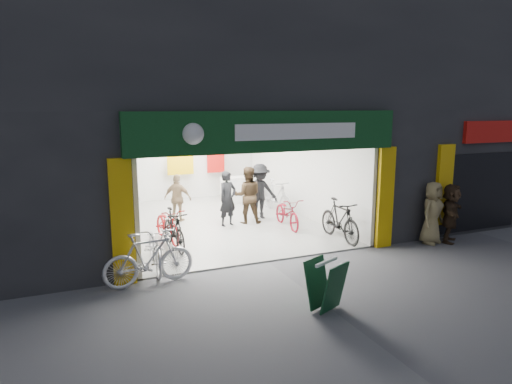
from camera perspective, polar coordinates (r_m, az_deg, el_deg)
ground at (r=10.82m, az=1.53°, el=-8.76°), size 60.00×60.00×0.00m
building at (r=15.18m, az=-3.18°, el=13.36°), size 17.00×10.27×8.00m
bike_left_front at (r=10.49m, az=-12.47°, el=-6.66°), size 0.82×2.01×1.03m
bike_left_midfront at (r=11.78m, az=-10.23°, el=-4.64°), size 0.60×1.76×1.04m
bike_left_midback at (r=12.49m, az=-10.97°, el=-4.04°), size 0.82×1.84×0.94m
bike_left_back at (r=15.85m, az=-16.20°, el=-0.97°), size 0.83×1.78×1.03m
bike_right_front at (r=12.53m, az=10.41°, el=-3.50°), size 0.58×1.91×1.14m
bike_right_mid at (r=13.67m, az=3.94°, el=-2.60°), size 0.78×1.82×0.93m
bike_right_back at (r=15.68m, az=2.55°, el=-0.47°), size 0.71×1.94×1.14m
parked_bike at (r=9.59m, az=-13.26°, el=-8.09°), size 1.91×0.71×1.12m
customer_a at (r=13.73m, az=-3.57°, el=-0.89°), size 0.72×0.60×1.70m
customer_b at (r=14.02m, az=-1.08°, el=-0.44°), size 1.04×0.92×1.79m
customer_c at (r=14.55m, az=0.49°, el=-0.00°), size 1.20×0.72×1.80m
customer_d at (r=14.44m, az=-9.76°, el=-0.81°), size 0.94×0.84×1.53m
pedestrian_near at (r=12.91m, az=21.15°, el=-2.44°), size 0.94×0.77×1.66m
pedestrian_far at (r=13.23m, az=23.16°, el=-2.45°), size 1.42×1.31×1.59m
sandwich_board at (r=8.35m, az=8.71°, el=-11.29°), size 0.77×0.78×0.90m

